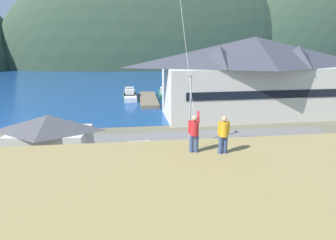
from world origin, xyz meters
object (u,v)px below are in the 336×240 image
at_px(parked_car_front_row_red, 114,187).
at_px(parking_light_pole, 190,106).
at_px(parked_car_back_row_left, 253,147).
at_px(moored_boat_inner_slip, 130,94).
at_px(storage_shed_near_lot, 50,137).
at_px(harbor_lodge, 253,75).
at_px(moored_boat_wharfside, 130,96).
at_px(moored_boat_outer_mooring, 164,94).
at_px(wharf_dock, 148,99).
at_px(person_companion, 224,134).
at_px(parked_car_back_row_right, 138,152).
at_px(parked_car_mid_row_far, 281,180).
at_px(person_kite_flyer, 194,132).

distance_m(parked_car_front_row_red, parking_light_pole, 13.30).
bearing_deg(parked_car_back_row_left, moored_boat_inner_slip, 111.33).
bearing_deg(parking_light_pole, storage_shed_near_lot, -169.25).
relative_size(harbor_lodge, moored_boat_wharfside, 3.74).
distance_m(moored_boat_wharfside, parked_car_front_row_red, 36.62).
bearing_deg(parked_car_front_row_red, moored_boat_outer_mooring, 78.49).
relative_size(moored_boat_inner_slip, parking_light_pole, 1.03).
distance_m(wharf_dock, moored_boat_outer_mooring, 4.66).
distance_m(storage_shed_near_lot, moored_boat_outer_mooring, 32.74).
distance_m(moored_boat_wharfside, moored_boat_outer_mooring, 6.97).
distance_m(parked_car_back_row_left, person_companion, 16.06).
xyz_separation_m(harbor_lodge, parking_light_pole, (-11.68, -11.28, -1.83)).
bearing_deg(harbor_lodge, moored_boat_inner_slip, 138.70).
bearing_deg(storage_shed_near_lot, parked_car_back_row_left, -4.29).
distance_m(storage_shed_near_lot, parked_car_back_row_left, 19.44).
bearing_deg(parking_light_pole, harbor_lodge, 43.99).
bearing_deg(storage_shed_near_lot, moored_boat_wharfside, 76.23).
distance_m(harbor_lodge, person_companion, 31.41).
distance_m(storage_shed_near_lot, parking_light_pole, 14.24).
bearing_deg(storage_shed_near_lot, moored_boat_outer_mooring, 64.71).
bearing_deg(person_companion, parked_car_front_row_red, 130.39).
bearing_deg(parked_car_back_row_left, person_companion, -119.92).
distance_m(parked_car_front_row_red, person_companion, 10.45).
xyz_separation_m(storage_shed_near_lot, parked_car_front_row_red, (6.35, -7.84, -1.28)).
distance_m(parked_car_back_row_right, parking_light_pole, 7.82).
xyz_separation_m(moored_boat_inner_slip, parked_car_front_row_red, (-0.63, -38.05, 0.34)).
bearing_deg(parked_car_front_row_red, parked_car_mid_row_far, -1.83).
distance_m(moored_boat_inner_slip, parked_car_front_row_red, 38.05).
height_order(moored_boat_inner_slip, person_companion, person_companion).
relative_size(storage_shed_near_lot, wharf_dock, 0.60).
height_order(storage_shed_near_lot, moored_boat_inner_slip, storage_shed_near_lot).
bearing_deg(parking_light_pole, person_kite_flyer, -100.90).
distance_m(moored_boat_outer_mooring, parked_car_back_row_right, 31.67).
distance_m(wharf_dock, person_kite_flyer, 41.03).
bearing_deg(moored_boat_wharfside, moored_boat_inner_slip, 92.44).
distance_m(parking_light_pole, person_companion, 17.32).
xyz_separation_m(moored_boat_outer_mooring, parked_car_back_row_right, (-5.82, -31.13, 0.34)).
xyz_separation_m(moored_boat_wharfside, parked_car_back_row_right, (1.10, -30.34, 0.34)).
bearing_deg(wharf_dock, harbor_lodge, -39.85).
xyz_separation_m(storage_shed_near_lot, person_companion, (11.91, -14.38, 4.68)).
distance_m(moored_boat_outer_mooring, person_companion, 44.44).
distance_m(harbor_lodge, wharf_dock, 20.37).
height_order(harbor_lodge, parked_car_mid_row_far, harbor_lodge).
distance_m(harbor_lodge, person_kite_flyer, 31.71).
height_order(harbor_lodge, parked_car_back_row_right, harbor_lodge).
bearing_deg(person_companion, moored_boat_inner_slip, 96.30).
relative_size(parked_car_front_row_red, person_companion, 2.44).
xyz_separation_m(moored_boat_wharfside, moored_boat_inner_slip, (-0.06, 1.44, 0.00)).
xyz_separation_m(moored_boat_inner_slip, parked_car_back_row_right, (1.16, -31.77, 0.34)).
xyz_separation_m(moored_boat_wharfside, person_companion, (4.86, -43.14, 6.31)).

